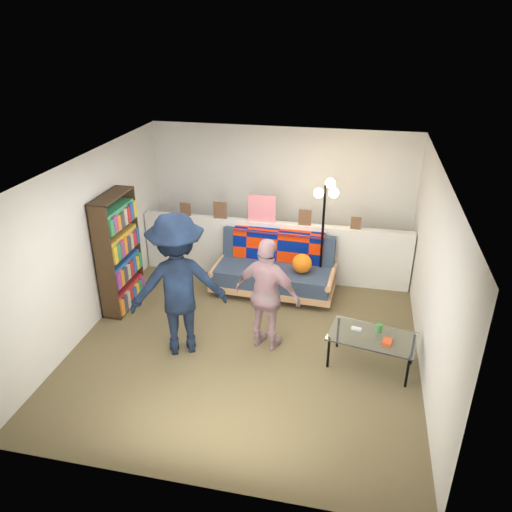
{
  "coord_description": "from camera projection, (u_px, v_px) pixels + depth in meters",
  "views": [
    {
      "loc": [
        1.29,
        -5.61,
        4.02
      ],
      "look_at": [
        0.0,
        0.4,
        1.05
      ],
      "focal_mm": 35.0,
      "sensor_mm": 36.0,
      "label": 1
    }
  ],
  "objects": [
    {
      "name": "futon_sofa",
      "position": [
        275.0,
        269.0,
        7.92
      ],
      "size": [
        1.96,
        1.01,
        0.82
      ],
      "color": "tan",
      "rests_on": "ground"
    },
    {
      "name": "ledge_decor",
      "position": [
        260.0,
        211.0,
        8.03
      ],
      "size": [
        2.97,
        0.02,
        0.45
      ],
      "color": "brown",
      "rests_on": "half_wall_ledge"
    },
    {
      "name": "coffee_table",
      "position": [
        373.0,
        338.0,
        6.17
      ],
      "size": [
        1.16,
        0.78,
        0.56
      ],
      "color": "black",
      "rests_on": "ground"
    },
    {
      "name": "bookshelf",
      "position": [
        119.0,
        256.0,
        7.35
      ],
      "size": [
        0.29,
        0.88,
        1.77
      ],
      "color": "#322010",
      "rests_on": "ground"
    },
    {
      "name": "half_wall_ledge",
      "position": [
        274.0,
        250.0,
        8.3
      ],
      "size": [
        4.45,
        0.15,
        1.0
      ],
      "primitive_type": "cube",
      "color": "silver",
      "rests_on": "ground"
    },
    {
      "name": "person_right",
      "position": [
        267.0,
        295.0,
        6.41
      ],
      "size": [
        0.98,
        0.61,
        1.56
      ],
      "primitive_type": "imported",
      "rotation": [
        0.0,
        0.0,
        2.87
      ],
      "color": "pink",
      "rests_on": "ground"
    },
    {
      "name": "room_shell",
      "position": [
        257.0,
        212.0,
        6.62
      ],
      "size": [
        4.6,
        5.05,
        2.45
      ],
      "color": "silver",
      "rests_on": "ground"
    },
    {
      "name": "ground",
      "position": [
        250.0,
        336.0,
        6.93
      ],
      "size": [
        5.0,
        5.0,
        0.0
      ],
      "primitive_type": "plane",
      "color": "brown",
      "rests_on": "ground"
    },
    {
      "name": "floor_lamp",
      "position": [
        325.0,
        215.0,
        7.51
      ],
      "size": [
        0.38,
        0.35,
        1.86
      ],
      "color": "black",
      "rests_on": "ground"
    },
    {
      "name": "person_left",
      "position": [
        178.0,
        285.0,
        6.28
      ],
      "size": [
        1.42,
        1.16,
        1.92
      ],
      "primitive_type": "imported",
      "rotation": [
        0.0,
        0.0,
        3.57
      ],
      "color": "black",
      "rests_on": "ground"
    }
  ]
}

